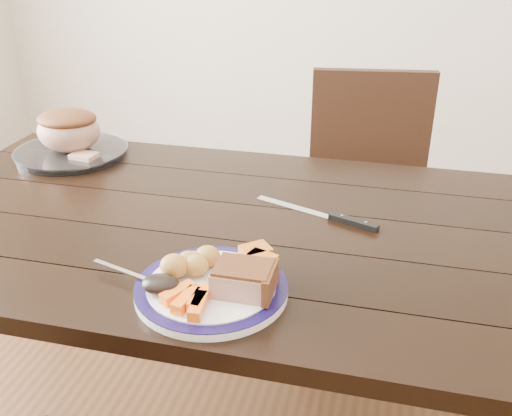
% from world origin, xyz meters
% --- Properties ---
extents(dining_table, '(1.61, 0.93, 0.75)m').
position_xyz_m(dining_table, '(0.00, 0.00, 0.66)').
color(dining_table, black).
rests_on(dining_table, ground).
extents(chair_far, '(0.48, 0.49, 0.93)m').
position_xyz_m(chair_far, '(0.29, 0.74, 0.52)').
color(chair_far, black).
rests_on(chair_far, ground).
extents(dinner_plate, '(0.29, 0.29, 0.02)m').
position_xyz_m(dinner_plate, '(0.07, -0.29, 0.76)').
color(dinner_plate, white).
rests_on(dinner_plate, dining_table).
extents(plate_rim, '(0.29, 0.29, 0.02)m').
position_xyz_m(plate_rim, '(0.07, -0.29, 0.77)').
color(plate_rim, '#120B3B').
rests_on(plate_rim, dinner_plate).
extents(serving_platter, '(0.32, 0.32, 0.02)m').
position_xyz_m(serving_platter, '(-0.57, 0.28, 0.76)').
color(serving_platter, white).
rests_on(serving_platter, dining_table).
extents(pork_slice, '(0.11, 0.08, 0.05)m').
position_xyz_m(pork_slice, '(0.13, -0.29, 0.79)').
color(pork_slice, tan).
rests_on(pork_slice, dinner_plate).
extents(roasted_potatoes, '(0.10, 0.10, 0.05)m').
position_xyz_m(roasted_potatoes, '(0.02, -0.26, 0.79)').
color(roasted_potatoes, gold).
rests_on(roasted_potatoes, dinner_plate).
extents(carrot_batons, '(0.09, 0.10, 0.02)m').
position_xyz_m(carrot_batons, '(0.05, -0.36, 0.78)').
color(carrot_batons, orange).
rests_on(carrot_batons, dinner_plate).
extents(pumpkin_wedges, '(0.09, 0.09, 0.04)m').
position_xyz_m(pumpkin_wedges, '(0.14, -0.22, 0.79)').
color(pumpkin_wedges, orange).
rests_on(pumpkin_wedges, dinner_plate).
extents(dark_mushroom, '(0.07, 0.05, 0.03)m').
position_xyz_m(dark_mushroom, '(-0.01, -0.34, 0.79)').
color(dark_mushroom, black).
rests_on(dark_mushroom, dinner_plate).
extents(fork, '(0.18, 0.07, 0.00)m').
position_xyz_m(fork, '(-0.08, -0.30, 0.77)').
color(fork, silver).
rests_on(fork, dinner_plate).
extents(roast_joint, '(0.19, 0.16, 0.12)m').
position_xyz_m(roast_joint, '(-0.57, 0.28, 0.83)').
color(roast_joint, tan).
rests_on(roast_joint, serving_platter).
extents(cut_slice, '(0.08, 0.06, 0.02)m').
position_xyz_m(cut_slice, '(-0.49, 0.23, 0.78)').
color(cut_slice, tan).
rests_on(cut_slice, serving_platter).
extents(carving_knife, '(0.31, 0.12, 0.01)m').
position_xyz_m(carving_knife, '(0.25, 0.06, 0.76)').
color(carving_knife, silver).
rests_on(carving_knife, dining_table).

